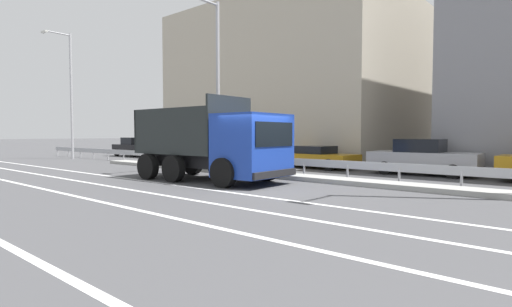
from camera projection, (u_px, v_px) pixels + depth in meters
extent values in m
plane|color=#424244|center=(266.00, 187.00, 13.86)|extent=(320.00, 320.00, 0.00)
cube|color=silver|center=(172.00, 185.00, 14.64)|extent=(53.28, 0.16, 0.01)
cube|color=silver|center=(129.00, 189.00, 13.32)|extent=(53.28, 0.16, 0.01)
cube|color=silver|center=(74.00, 196.00, 11.94)|extent=(53.28, 0.16, 0.01)
cube|color=gray|center=(311.00, 178.00, 15.98)|extent=(29.31, 1.10, 0.18)
cube|color=#9EA0A5|center=(325.00, 163.00, 16.77)|extent=(53.28, 0.04, 0.32)
cylinder|color=#ADADB2|center=(58.00, 152.00, 34.05)|extent=(0.09, 0.09, 0.62)
cylinder|color=#ADADB2|center=(69.00, 153.00, 32.67)|extent=(0.09, 0.09, 0.62)
cylinder|color=#ADADB2|center=(80.00, 154.00, 31.29)|extent=(0.09, 0.09, 0.62)
cylinder|color=#ADADB2|center=(94.00, 155.00, 29.91)|extent=(0.09, 0.09, 0.62)
cylinder|color=#ADADB2|center=(108.00, 156.00, 28.53)|extent=(0.09, 0.09, 0.62)
cylinder|color=#ADADB2|center=(124.00, 157.00, 27.15)|extent=(0.09, 0.09, 0.62)
cylinder|color=#ADADB2|center=(141.00, 158.00, 25.76)|extent=(0.09, 0.09, 0.62)
cylinder|color=#ADADB2|center=(161.00, 159.00, 24.38)|extent=(0.09, 0.09, 0.62)
cylinder|color=#ADADB2|center=(182.00, 161.00, 23.00)|extent=(0.09, 0.09, 0.62)
cylinder|color=#ADADB2|center=(207.00, 163.00, 21.62)|extent=(0.09, 0.09, 0.62)
cylinder|color=#ADADB2|center=(235.00, 165.00, 20.24)|extent=(0.09, 0.09, 0.62)
cylinder|color=#ADADB2|center=(267.00, 167.00, 18.86)|extent=(0.09, 0.09, 0.62)
cylinder|color=#ADADB2|center=(304.00, 169.00, 17.48)|extent=(0.09, 0.09, 0.62)
cylinder|color=#ADADB2|center=(348.00, 172.00, 16.09)|extent=(0.09, 0.09, 0.62)
cylinder|color=#ADADB2|center=(399.00, 176.00, 14.71)|extent=(0.09, 0.09, 0.62)
cylinder|color=#ADADB2|center=(461.00, 180.00, 13.33)|extent=(0.09, 0.09, 0.62)
cube|color=#19389E|center=(253.00, 145.00, 14.52)|extent=(2.08, 2.64, 2.27)
cube|color=black|center=(275.00, 134.00, 13.88)|extent=(0.14, 2.18, 0.85)
cube|color=black|center=(276.00, 174.00, 13.93)|extent=(0.23, 2.49, 0.24)
cube|color=black|center=(191.00, 160.00, 16.56)|extent=(4.63, 1.63, 0.53)
cube|color=#232828|center=(191.00, 152.00, 16.54)|extent=(4.50, 2.66, 0.12)
cube|color=#232828|center=(211.00, 130.00, 17.42)|extent=(4.38, 0.32, 1.70)
cube|color=#232828|center=(169.00, 130.00, 15.58)|extent=(4.38, 0.32, 1.70)
cube|color=#232828|center=(230.00, 124.00, 15.17)|extent=(0.22, 2.44, 2.13)
cube|color=#232828|center=(158.00, 130.00, 17.82)|extent=(0.22, 2.44, 1.70)
cylinder|color=black|center=(266.00, 168.00, 15.72)|extent=(1.05, 0.37, 1.04)
cylinder|color=black|center=(223.00, 173.00, 13.76)|extent=(1.05, 0.37, 1.04)
cylinder|color=black|center=(218.00, 165.00, 17.34)|extent=(1.05, 0.37, 1.04)
cylinder|color=black|center=(173.00, 169.00, 15.38)|extent=(1.05, 0.37, 1.04)
cylinder|color=black|center=(193.00, 163.00, 18.32)|extent=(1.05, 0.37, 1.04)
cylinder|color=black|center=(148.00, 167.00, 16.37)|extent=(1.05, 0.37, 1.04)
cylinder|color=white|center=(207.00, 167.00, 20.00)|extent=(0.16, 0.16, 0.38)
cylinder|color=black|center=(207.00, 160.00, 19.98)|extent=(0.16, 0.16, 0.38)
cylinder|color=white|center=(207.00, 152.00, 19.97)|extent=(0.16, 0.16, 0.38)
cylinder|color=black|center=(207.00, 145.00, 19.95)|extent=(0.16, 0.16, 0.38)
cylinder|color=white|center=(207.00, 137.00, 19.93)|extent=(0.16, 0.16, 0.38)
cylinder|color=#1E4CB2|center=(207.00, 126.00, 19.90)|extent=(0.73, 0.03, 0.73)
cylinder|color=white|center=(207.00, 126.00, 19.90)|extent=(0.79, 0.02, 0.79)
cylinder|color=#ADADB2|center=(71.00, 97.00, 29.63)|extent=(0.18, 0.18, 9.28)
cylinder|color=#ADADB2|center=(58.00, 33.00, 28.70)|extent=(0.16, 1.83, 0.10)
cube|color=silver|center=(44.00, 32.00, 28.00)|extent=(0.71, 0.22, 0.12)
cylinder|color=#ADADB2|center=(218.00, 88.00, 19.24)|extent=(0.18, 0.18, 8.17)
cylinder|color=#ADADB2|center=(202.00, 0.00, 18.30)|extent=(0.15, 1.96, 0.10)
cube|color=black|center=(133.00, 149.00, 33.65)|extent=(3.96, 1.76, 0.69)
cube|color=black|center=(134.00, 141.00, 33.54)|extent=(1.67, 1.54, 0.59)
cylinder|color=black|center=(117.00, 152.00, 33.85)|extent=(0.60, 0.20, 0.60)
cylinder|color=black|center=(134.00, 152.00, 35.09)|extent=(0.60, 0.20, 0.60)
cylinder|color=black|center=(132.00, 153.00, 32.24)|extent=(0.60, 0.20, 0.60)
cylinder|color=black|center=(150.00, 153.00, 33.47)|extent=(0.60, 0.20, 0.60)
cube|color=gray|center=(182.00, 151.00, 29.90)|extent=(4.36, 1.86, 0.60)
cube|color=black|center=(183.00, 144.00, 29.79)|extent=(1.87, 1.55, 0.38)
cylinder|color=black|center=(162.00, 155.00, 30.12)|extent=(0.61, 0.23, 0.60)
cylinder|color=black|center=(178.00, 154.00, 31.36)|extent=(0.61, 0.23, 0.60)
cylinder|color=black|center=(186.00, 156.00, 28.46)|extent=(0.61, 0.23, 0.60)
cylinder|color=black|center=(202.00, 155.00, 29.71)|extent=(0.61, 0.23, 0.60)
cube|color=#B27A14|center=(233.00, 154.00, 25.54)|extent=(4.46, 1.81, 0.54)
cube|color=black|center=(234.00, 146.00, 25.42)|extent=(1.88, 1.57, 0.58)
cylinder|color=black|center=(209.00, 158.00, 25.84)|extent=(0.60, 0.21, 0.60)
cylinder|color=black|center=(227.00, 157.00, 27.08)|extent=(0.60, 0.21, 0.60)
cylinder|color=black|center=(239.00, 160.00, 24.01)|extent=(0.60, 0.21, 0.60)
cylinder|color=black|center=(258.00, 159.00, 25.26)|extent=(0.60, 0.21, 0.60)
cube|color=#B27A14|center=(317.00, 158.00, 21.70)|extent=(4.55, 2.11, 0.50)
cube|color=black|center=(315.00, 150.00, 21.77)|extent=(1.97, 1.72, 0.42)
cylinder|color=black|center=(348.00, 163.00, 21.35)|extent=(0.61, 0.24, 0.60)
cylinder|color=black|center=(329.00, 165.00, 20.13)|extent=(0.61, 0.24, 0.60)
cylinder|color=black|center=(307.00, 161.00, 23.29)|extent=(0.61, 0.24, 0.60)
cylinder|color=black|center=(287.00, 162.00, 22.07)|extent=(0.61, 0.24, 0.60)
cube|color=#A3A3A8|center=(423.00, 160.00, 18.10)|extent=(4.73, 2.08, 0.74)
cube|color=black|center=(420.00, 146.00, 18.15)|extent=(2.03, 1.72, 0.59)
cylinder|color=black|center=(462.00, 169.00, 17.92)|extent=(0.61, 0.23, 0.60)
cylinder|color=black|center=(453.00, 172.00, 16.54)|extent=(0.61, 0.23, 0.60)
cylinder|color=black|center=(398.00, 166.00, 19.70)|extent=(0.61, 0.23, 0.60)
cylinder|color=black|center=(385.00, 168.00, 18.32)|extent=(0.61, 0.23, 0.60)
cube|color=#B7AD99|center=(302.00, 87.00, 32.48)|extent=(17.63, 14.53, 11.37)
cube|color=silver|center=(418.00, 97.00, 37.48)|extent=(3.60, 3.60, 10.64)
sphere|color=gold|center=(419.00, 26.00, 37.16)|extent=(3.24, 3.24, 3.24)
cone|color=gold|center=(420.00, 5.00, 37.06)|extent=(0.30, 0.30, 1.20)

